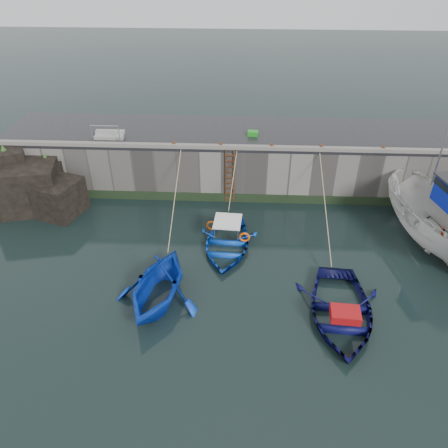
{
  "coord_description": "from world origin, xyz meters",
  "views": [
    {
      "loc": [
        -1.29,
        -11.16,
        12.94
      ],
      "look_at": [
        -2.12,
        5.93,
        1.2
      ],
      "focal_mm": 35.0,
      "sensor_mm": 36.0,
      "label": 1
    }
  ],
  "objects_px": {
    "boat_near_white": "(159,299)",
    "boat_near_navy": "(339,316)",
    "ladder": "(230,177)",
    "bollard_e": "(383,149)",
    "fish_crate": "(253,133)",
    "boat_near_blue": "(226,248)",
    "boat_far_white": "(437,223)",
    "bollard_c": "(272,146)",
    "bollard_a": "(174,144)",
    "bollard_d": "(321,147)",
    "bollard_b": "(221,145)"
  },
  "relations": [
    {
      "from": "ladder",
      "to": "bollard_e",
      "type": "relative_size",
      "value": 11.43
    },
    {
      "from": "bollard_a",
      "to": "bollard_c",
      "type": "height_order",
      "value": "same"
    },
    {
      "from": "boat_near_blue",
      "to": "ladder",
      "type": "bearing_deg",
      "value": 93.95
    },
    {
      "from": "bollard_c",
      "to": "boat_near_blue",
      "type": "bearing_deg",
      "value": -115.54
    },
    {
      "from": "bollard_b",
      "to": "bollard_c",
      "type": "height_order",
      "value": "same"
    },
    {
      "from": "ladder",
      "to": "boat_near_white",
      "type": "relative_size",
      "value": 0.72
    },
    {
      "from": "bollard_a",
      "to": "bollard_b",
      "type": "relative_size",
      "value": 1.0
    },
    {
      "from": "boat_near_blue",
      "to": "bollard_a",
      "type": "xyz_separation_m",
      "value": [
        -3.01,
        4.58,
        3.3
      ]
    },
    {
      "from": "fish_crate",
      "to": "bollard_e",
      "type": "distance_m",
      "value": 7.0
    },
    {
      "from": "boat_near_white",
      "to": "bollard_d",
      "type": "height_order",
      "value": "bollard_d"
    },
    {
      "from": "boat_near_white",
      "to": "bollard_b",
      "type": "bearing_deg",
      "value": 86.29
    },
    {
      "from": "boat_near_white",
      "to": "ladder",
      "type": "bearing_deg",
      "value": 82.4
    },
    {
      "from": "boat_near_blue",
      "to": "bollard_e",
      "type": "distance_m",
      "value": 9.79
    },
    {
      "from": "ladder",
      "to": "fish_crate",
      "type": "distance_m",
      "value": 2.93
    },
    {
      "from": "ladder",
      "to": "boat_near_blue",
      "type": "height_order",
      "value": "ladder"
    },
    {
      "from": "ladder",
      "to": "boat_far_white",
      "type": "height_order",
      "value": "boat_far_white"
    },
    {
      "from": "bollard_a",
      "to": "bollard_e",
      "type": "height_order",
      "value": "same"
    },
    {
      "from": "bollard_b",
      "to": "bollard_a",
      "type": "bearing_deg",
      "value": 180.0
    },
    {
      "from": "boat_near_white",
      "to": "boat_near_navy",
      "type": "xyz_separation_m",
      "value": [
        7.38,
        -0.61,
        0.0
      ]
    },
    {
      "from": "bollard_c",
      "to": "bollard_d",
      "type": "distance_m",
      "value": 2.6
    },
    {
      "from": "boat_near_white",
      "to": "boat_far_white",
      "type": "bearing_deg",
      "value": 30.24
    },
    {
      "from": "boat_far_white",
      "to": "boat_near_blue",
      "type": "bearing_deg",
      "value": 172.15
    },
    {
      "from": "boat_near_white",
      "to": "bollard_c",
      "type": "bearing_deg",
      "value": 70.48
    },
    {
      "from": "bollard_a",
      "to": "boat_near_blue",
      "type": "bearing_deg",
      "value": -56.71
    },
    {
      "from": "bollard_b",
      "to": "bollard_c",
      "type": "xyz_separation_m",
      "value": [
        2.7,
        0.0,
        0.0
      ]
    },
    {
      "from": "ladder",
      "to": "boat_near_navy",
      "type": "xyz_separation_m",
      "value": [
        4.74,
        -8.55,
        -1.59
      ]
    },
    {
      "from": "bollard_c",
      "to": "bollard_d",
      "type": "relative_size",
      "value": 1.0
    },
    {
      "from": "boat_near_blue",
      "to": "bollard_e",
      "type": "xyz_separation_m",
      "value": [
        7.99,
        4.58,
        3.3
      ]
    },
    {
      "from": "bollard_c",
      "to": "bollard_e",
      "type": "height_order",
      "value": "same"
    },
    {
      "from": "ladder",
      "to": "bollard_c",
      "type": "distance_m",
      "value": 2.81
    },
    {
      "from": "boat_near_white",
      "to": "boat_near_navy",
      "type": "bearing_deg",
      "value": 6.06
    },
    {
      "from": "ladder",
      "to": "bollard_e",
      "type": "bearing_deg",
      "value": 2.4
    },
    {
      "from": "bollard_e",
      "to": "fish_crate",
      "type": "bearing_deg",
      "value": 165.83
    },
    {
      "from": "boat_near_blue",
      "to": "boat_near_navy",
      "type": "bearing_deg",
      "value": -38.49
    },
    {
      "from": "fish_crate",
      "to": "bollard_a",
      "type": "xyz_separation_m",
      "value": [
        -4.22,
        -1.71,
        0.01
      ]
    },
    {
      "from": "boat_near_white",
      "to": "bollard_e",
      "type": "bearing_deg",
      "value": 48.68
    },
    {
      "from": "boat_near_blue",
      "to": "bollard_c",
      "type": "distance_m",
      "value": 6.06
    },
    {
      "from": "bollard_a",
      "to": "bollard_b",
      "type": "distance_m",
      "value": 2.5
    },
    {
      "from": "bollard_c",
      "to": "bollard_e",
      "type": "distance_m",
      "value": 5.8
    },
    {
      "from": "ladder",
      "to": "boat_far_white",
      "type": "xyz_separation_m",
      "value": [
        10.03,
        -3.47,
        -0.35
      ]
    },
    {
      "from": "boat_near_navy",
      "to": "fish_crate",
      "type": "xyz_separation_m",
      "value": [
        -3.52,
        10.6,
        3.29
      ]
    },
    {
      "from": "boat_near_white",
      "to": "boat_far_white",
      "type": "height_order",
      "value": "boat_far_white"
    },
    {
      "from": "boat_near_white",
      "to": "boat_far_white",
      "type": "distance_m",
      "value": 13.49
    },
    {
      "from": "boat_near_white",
      "to": "boat_far_white",
      "type": "xyz_separation_m",
      "value": [
        12.67,
        4.47,
        1.24
      ]
    },
    {
      "from": "boat_near_blue",
      "to": "boat_near_navy",
      "type": "distance_m",
      "value": 6.4
    },
    {
      "from": "boat_near_blue",
      "to": "fish_crate",
      "type": "distance_m",
      "value": 7.21
    },
    {
      "from": "ladder",
      "to": "bollard_c",
      "type": "bearing_deg",
      "value": 8.67
    },
    {
      "from": "fish_crate",
      "to": "bollard_d",
      "type": "bearing_deg",
      "value": -20.15
    },
    {
      "from": "bollard_a",
      "to": "bollard_e",
      "type": "bearing_deg",
      "value": 0.0
    },
    {
      "from": "ladder",
      "to": "boat_near_navy",
      "type": "bearing_deg",
      "value": -61.01
    }
  ]
}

